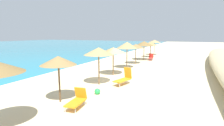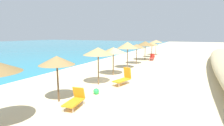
{
  "view_description": "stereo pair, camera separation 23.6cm",
  "coord_description": "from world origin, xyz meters",
  "px_view_note": "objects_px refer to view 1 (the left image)",
  "views": [
    {
      "loc": [
        -13.58,
        -5.14,
        3.65
      ],
      "look_at": [
        0.23,
        1.22,
        1.18
      ],
      "focal_mm": 28.4,
      "sensor_mm": 36.0,
      "label": 1
    },
    {
      "loc": [
        -13.48,
        -5.35,
        3.65
      ],
      "look_at": [
        0.23,
        1.22,
        1.18
      ],
      "focal_mm": 28.4,
      "sensor_mm": 36.0,
      "label": 2
    }
  ],
  "objects_px": {
    "beach_umbrella_4": "(99,51)",
    "beach_umbrella_8": "(144,43)",
    "lounge_chair_1": "(124,78)",
    "beach_umbrella_6": "(127,45)",
    "beach_umbrella_7": "(136,46)",
    "beach_umbrella_5": "(113,50)",
    "beach_umbrella_10": "(155,41)",
    "lounge_chair_0": "(77,100)",
    "beach_umbrella_9": "(151,44)",
    "beach_ball": "(97,91)",
    "lounge_chair_3": "(151,57)",
    "beach_umbrella_3": "(58,61)"
  },
  "relations": [
    {
      "from": "beach_umbrella_4",
      "to": "beach_umbrella_8",
      "type": "height_order",
      "value": "beach_umbrella_4"
    },
    {
      "from": "beach_umbrella_4",
      "to": "lounge_chair_1",
      "type": "height_order",
      "value": "beach_umbrella_4"
    },
    {
      "from": "beach_umbrella_6",
      "to": "beach_umbrella_7",
      "type": "bearing_deg",
      "value": 0.9
    },
    {
      "from": "beach_umbrella_5",
      "to": "beach_umbrella_6",
      "type": "xyz_separation_m",
      "value": [
        3.41,
        -0.07,
        0.26
      ]
    },
    {
      "from": "beach_umbrella_10",
      "to": "lounge_chair_0",
      "type": "xyz_separation_m",
      "value": [
        -24.63,
        -1.18,
        -2.02
      ]
    },
    {
      "from": "beach_umbrella_5",
      "to": "lounge_chair_1",
      "type": "relative_size",
      "value": 1.51
    },
    {
      "from": "beach_umbrella_9",
      "to": "beach_umbrella_4",
      "type": "bearing_deg",
      "value": -179.64
    },
    {
      "from": "beach_umbrella_10",
      "to": "beach_umbrella_9",
      "type": "bearing_deg",
      "value": -178.75
    },
    {
      "from": "beach_umbrella_7",
      "to": "beach_umbrella_8",
      "type": "distance_m",
      "value": 3.65
    },
    {
      "from": "beach_umbrella_9",
      "to": "beach_ball",
      "type": "relative_size",
      "value": 6.76
    },
    {
      "from": "beach_umbrella_4",
      "to": "lounge_chair_1",
      "type": "distance_m",
      "value": 2.68
    },
    {
      "from": "lounge_chair_3",
      "to": "beach_umbrella_6",
      "type": "bearing_deg",
      "value": 75.86
    },
    {
      "from": "beach_umbrella_5",
      "to": "beach_umbrella_10",
      "type": "relative_size",
      "value": 0.94
    },
    {
      "from": "lounge_chair_1",
      "to": "beach_umbrella_4",
      "type": "bearing_deg",
      "value": 41.38
    },
    {
      "from": "beach_umbrella_4",
      "to": "beach_umbrella_6",
      "type": "distance_m",
      "value": 6.67
    },
    {
      "from": "beach_umbrella_5",
      "to": "beach_umbrella_6",
      "type": "bearing_deg",
      "value": -1.12
    },
    {
      "from": "beach_umbrella_5",
      "to": "beach_umbrella_7",
      "type": "xyz_separation_m",
      "value": [
        6.71,
        -0.02,
        -0.03
      ]
    },
    {
      "from": "beach_umbrella_3",
      "to": "beach_umbrella_10",
      "type": "distance_m",
      "value": 24.37
    },
    {
      "from": "lounge_chair_3",
      "to": "beach_ball",
      "type": "xyz_separation_m",
      "value": [
        -16.12,
        -0.29,
        -0.17
      ]
    },
    {
      "from": "beach_umbrella_5",
      "to": "beach_umbrella_9",
      "type": "relative_size",
      "value": 1.02
    },
    {
      "from": "beach_umbrella_3",
      "to": "lounge_chair_0",
      "type": "distance_m",
      "value": 2.29
    },
    {
      "from": "lounge_chair_1",
      "to": "beach_ball",
      "type": "distance_m",
      "value": 2.83
    },
    {
      "from": "beach_umbrella_9",
      "to": "lounge_chair_3",
      "type": "distance_m",
      "value": 3.55
    },
    {
      "from": "beach_umbrella_4",
      "to": "lounge_chair_0",
      "type": "distance_m",
      "value": 4.67
    },
    {
      "from": "beach_umbrella_8",
      "to": "lounge_chair_1",
      "type": "distance_m",
      "value": 13.06
    },
    {
      "from": "beach_umbrella_4",
      "to": "lounge_chair_3",
      "type": "height_order",
      "value": "beach_umbrella_4"
    },
    {
      "from": "beach_umbrella_7",
      "to": "lounge_chair_0",
      "type": "relative_size",
      "value": 1.8
    },
    {
      "from": "beach_umbrella_10",
      "to": "beach_ball",
      "type": "relative_size",
      "value": 7.34
    },
    {
      "from": "beach_umbrella_4",
      "to": "beach_umbrella_6",
      "type": "height_order",
      "value": "beach_umbrella_6"
    },
    {
      "from": "beach_umbrella_9",
      "to": "beach_umbrella_10",
      "type": "distance_m",
      "value": 3.38
    },
    {
      "from": "beach_umbrella_7",
      "to": "lounge_chair_3",
      "type": "height_order",
      "value": "beach_umbrella_7"
    },
    {
      "from": "beach_ball",
      "to": "beach_umbrella_7",
      "type": "bearing_deg",
      "value": 6.02
    },
    {
      "from": "beach_umbrella_5",
      "to": "beach_umbrella_10",
      "type": "xyz_separation_m",
      "value": [
        17.29,
        -0.16,
        0.18
      ]
    },
    {
      "from": "beach_umbrella_6",
      "to": "lounge_chair_0",
      "type": "bearing_deg",
      "value": -173.24
    },
    {
      "from": "beach_umbrella_4",
      "to": "beach_ball",
      "type": "distance_m",
      "value": 3.1
    },
    {
      "from": "beach_umbrella_5",
      "to": "lounge_chair_1",
      "type": "xyz_separation_m",
      "value": [
        -2.43,
        -1.98,
        -1.76
      ]
    },
    {
      "from": "beach_umbrella_9",
      "to": "beach_ball",
      "type": "height_order",
      "value": "beach_umbrella_9"
    },
    {
      "from": "beach_umbrella_5",
      "to": "beach_umbrella_8",
      "type": "xyz_separation_m",
      "value": [
        10.36,
        -0.11,
        0.11
      ]
    },
    {
      "from": "beach_umbrella_8",
      "to": "beach_umbrella_10",
      "type": "bearing_deg",
      "value": -0.45
    },
    {
      "from": "beach_umbrella_9",
      "to": "lounge_chair_3",
      "type": "height_order",
      "value": "beach_umbrella_9"
    },
    {
      "from": "beach_umbrella_3",
      "to": "beach_ball",
      "type": "distance_m",
      "value": 3.1
    },
    {
      "from": "lounge_chair_3",
      "to": "beach_ball",
      "type": "bearing_deg",
      "value": 83.77
    },
    {
      "from": "beach_umbrella_5",
      "to": "beach_ball",
      "type": "bearing_deg",
      "value": -166.18
    },
    {
      "from": "beach_umbrella_5",
      "to": "beach_umbrella_9",
      "type": "bearing_deg",
      "value": -0.96
    },
    {
      "from": "beach_umbrella_5",
      "to": "lounge_chair_0",
      "type": "relative_size",
      "value": 1.84
    },
    {
      "from": "beach_umbrella_6",
      "to": "lounge_chair_1",
      "type": "distance_m",
      "value": 6.47
    },
    {
      "from": "beach_umbrella_3",
      "to": "lounge_chair_3",
      "type": "xyz_separation_m",
      "value": [
        18.04,
        -0.96,
        -1.91
      ]
    },
    {
      "from": "beach_umbrella_4",
      "to": "beach_umbrella_10",
      "type": "xyz_separation_m",
      "value": [
        20.55,
        0.18,
        -0.02
      ]
    },
    {
      "from": "beach_umbrella_3",
      "to": "lounge_chair_3",
      "type": "height_order",
      "value": "beach_umbrella_3"
    },
    {
      "from": "beach_umbrella_3",
      "to": "beach_umbrella_9",
      "type": "height_order",
      "value": "beach_umbrella_3"
    }
  ]
}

